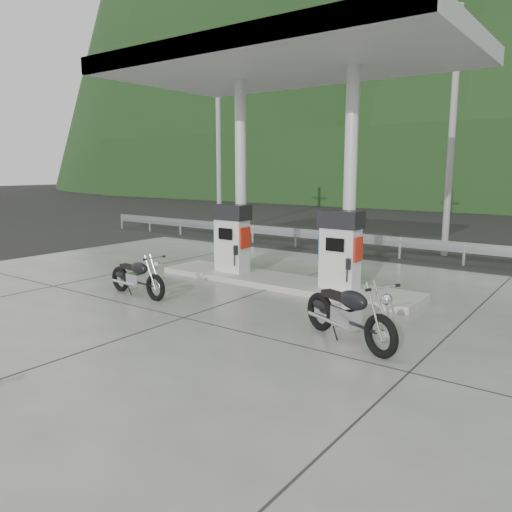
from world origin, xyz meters
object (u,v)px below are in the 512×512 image
Objects in this scene: gas_pump_right at (340,250)px; motorcycle_left at (137,277)px; gas_pump_left at (232,238)px; motorcycle_right at (348,314)px.

gas_pump_right is 1.00× the size of motorcycle_left.
gas_pump_right is at bearing 42.42° from motorcycle_left.
gas_pump_left is 3.20m from gas_pump_right.
gas_pump_left is 5.64m from motorcycle_right.
gas_pump_left is at bearing 84.98° from motorcycle_left.
gas_pump_right is (3.20, 0.00, 0.00)m from gas_pump_left.
gas_pump_right reaches higher than motorcycle_right.
gas_pump_left reaches higher than motorcycle_right.
gas_pump_left is at bearing 172.97° from motorcycle_right.
gas_pump_left is 1.00× the size of gas_pump_right.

